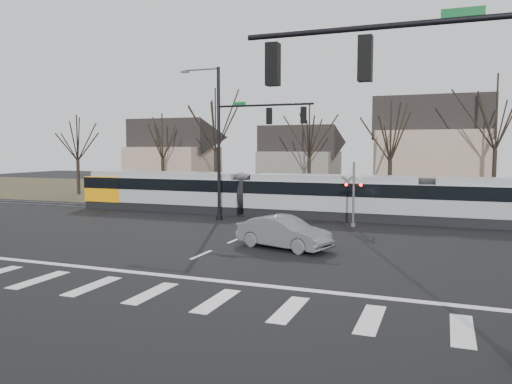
% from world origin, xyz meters
% --- Properties ---
extents(ground, '(140.00, 140.00, 0.00)m').
position_xyz_m(ground, '(0.00, 0.00, 0.00)').
color(ground, black).
extents(grass_verge, '(140.00, 28.00, 0.01)m').
position_xyz_m(grass_verge, '(0.00, 32.00, 0.01)').
color(grass_verge, '#38331E').
rests_on(grass_verge, ground).
extents(crosswalk, '(27.00, 2.60, 0.01)m').
position_xyz_m(crosswalk, '(0.00, -4.00, 0.01)').
color(crosswalk, silver).
rests_on(crosswalk, ground).
extents(stop_line, '(28.00, 0.35, 0.01)m').
position_xyz_m(stop_line, '(0.00, -1.80, 0.01)').
color(stop_line, silver).
rests_on(stop_line, ground).
extents(lane_dashes, '(0.18, 30.00, 0.01)m').
position_xyz_m(lane_dashes, '(0.00, 16.00, 0.01)').
color(lane_dashes, silver).
rests_on(lane_dashes, ground).
extents(rail_pair, '(90.00, 1.52, 0.06)m').
position_xyz_m(rail_pair, '(0.00, 15.80, 0.03)').
color(rail_pair, '#59595E').
rests_on(rail_pair, ground).
extents(tram, '(39.42, 2.93, 2.99)m').
position_xyz_m(tram, '(2.87, 16.00, 1.63)').
color(tram, gray).
rests_on(tram, ground).
extents(sedan, '(4.41, 5.70, 1.56)m').
position_xyz_m(sedan, '(3.04, 4.75, 0.78)').
color(sedan, slate).
rests_on(sedan, ground).
extents(signal_pole_near_right, '(6.72, 0.44, 8.00)m').
position_xyz_m(signal_pole_near_right, '(10.11, -6.00, 5.17)').
color(signal_pole_near_right, black).
rests_on(signal_pole_near_right, ground).
extents(signal_pole_far, '(9.28, 0.44, 10.20)m').
position_xyz_m(signal_pole_far, '(-2.41, 12.50, 5.70)').
color(signal_pole_far, black).
rests_on(signal_pole_far, ground).
extents(rail_crossing_signal, '(1.08, 0.36, 4.00)m').
position_xyz_m(rail_crossing_signal, '(5.00, 12.79, 1.89)').
color(rail_crossing_signal, '#59595B').
rests_on(rail_crossing_signal, ground).
extents(tree_row, '(59.20, 7.20, 10.00)m').
position_xyz_m(tree_row, '(2.00, 26.00, 5.00)').
color(tree_row, black).
rests_on(tree_row, ground).
extents(house_a, '(9.72, 8.64, 8.60)m').
position_xyz_m(house_a, '(-20.00, 34.00, 4.46)').
color(house_a, gray).
rests_on(house_a, ground).
extents(house_b, '(8.64, 7.56, 7.65)m').
position_xyz_m(house_b, '(-5.00, 36.00, 3.97)').
color(house_b, slate).
rests_on(house_b, ground).
extents(house_c, '(10.80, 8.64, 10.10)m').
position_xyz_m(house_c, '(9.00, 33.00, 5.23)').
color(house_c, gray).
rests_on(house_c, ground).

